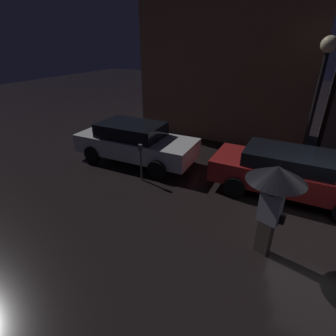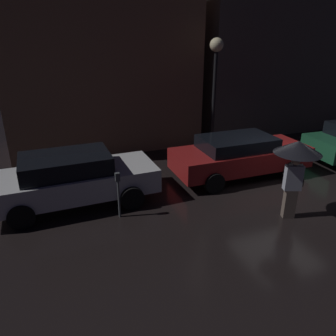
{
  "view_description": "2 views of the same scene",
  "coord_description": "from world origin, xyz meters",
  "px_view_note": "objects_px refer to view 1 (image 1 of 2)",
  "views": [
    {
      "loc": [
        -0.82,
        -6.41,
        4.35
      ],
      "look_at": [
        -4.03,
        -0.26,
        0.93
      ],
      "focal_mm": 28.0,
      "sensor_mm": 36.0,
      "label": 1
    },
    {
      "loc": [
        -6.74,
        -7.49,
        4.61
      ],
      "look_at": [
        -4.03,
        -0.21,
        1.4
      ],
      "focal_mm": 35.0,
      "sensor_mm": 36.0,
      "label": 2
    }
  ],
  "objects_px": {
    "parked_car_white": "(135,142)",
    "pedestrian_with_umbrella": "(275,185)",
    "parked_car_red": "(290,172)",
    "street_lamp_near": "(323,71)",
    "parking_meter": "(141,159)"
  },
  "relations": [
    {
      "from": "parked_car_white",
      "to": "parking_meter",
      "type": "xyz_separation_m",
      "value": [
        1.05,
        -1.21,
        -0.0
      ]
    },
    {
      "from": "parking_meter",
      "to": "parked_car_white",
      "type": "bearing_deg",
      "value": 130.85
    },
    {
      "from": "parked_car_white",
      "to": "pedestrian_with_umbrella",
      "type": "bearing_deg",
      "value": -29.55
    },
    {
      "from": "pedestrian_with_umbrella",
      "to": "parked_car_red",
      "type": "bearing_deg",
      "value": -75.32
    },
    {
      "from": "parked_car_red",
      "to": "pedestrian_with_umbrella",
      "type": "xyz_separation_m",
      "value": [
        -0.23,
        -2.89,
        0.98
      ]
    },
    {
      "from": "street_lamp_near",
      "to": "parked_car_red",
      "type": "bearing_deg",
      "value": -95.88
    },
    {
      "from": "parked_car_white",
      "to": "parked_car_red",
      "type": "xyz_separation_m",
      "value": [
        5.54,
        0.09,
        -0.04
      ]
    },
    {
      "from": "parked_car_red",
      "to": "street_lamp_near",
      "type": "xyz_separation_m",
      "value": [
        0.26,
        2.54,
        2.64
      ]
    },
    {
      "from": "parking_meter",
      "to": "street_lamp_near",
      "type": "xyz_separation_m",
      "value": [
        4.75,
        3.85,
        2.6
      ]
    },
    {
      "from": "parked_car_white",
      "to": "pedestrian_with_umbrella",
      "type": "height_order",
      "value": "pedestrian_with_umbrella"
    },
    {
      "from": "pedestrian_with_umbrella",
      "to": "street_lamp_near",
      "type": "xyz_separation_m",
      "value": [
        0.5,
        5.43,
        1.66
      ]
    },
    {
      "from": "parked_car_red",
      "to": "pedestrian_with_umbrella",
      "type": "relative_size",
      "value": 2.18
    },
    {
      "from": "street_lamp_near",
      "to": "pedestrian_with_umbrella",
      "type": "bearing_deg",
      "value": -95.22
    },
    {
      "from": "pedestrian_with_umbrella",
      "to": "parking_meter",
      "type": "bearing_deg",
      "value": -1.11
    },
    {
      "from": "parked_car_red",
      "to": "street_lamp_near",
      "type": "relative_size",
      "value": 1.05
    }
  ]
}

